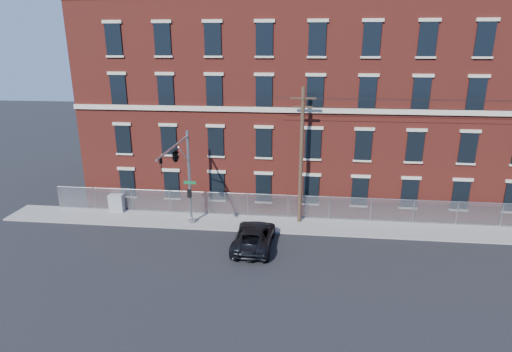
{
  "coord_description": "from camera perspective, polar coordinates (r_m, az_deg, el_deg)",
  "views": [
    {
      "loc": [
        1.99,
        -23.66,
        12.89
      ],
      "look_at": [
        -1.09,
        4.0,
        4.1
      ],
      "focal_mm": 29.39,
      "sensor_mm": 36.0,
      "label": 1
    }
  ],
  "objects": [
    {
      "name": "ground",
      "position": [
        27.02,
        1.38,
        -10.97
      ],
      "size": [
        140.0,
        140.0,
        0.0
      ],
      "primitive_type": "plane",
      "color": "black",
      "rests_on": "ground"
    },
    {
      "name": "sidewalk",
      "position": [
        32.96,
        23.64,
        -6.95
      ],
      "size": [
        65.0,
        3.0,
        0.12
      ],
      "primitive_type": "cube",
      "color": "gray",
      "rests_on": "ground"
    },
    {
      "name": "mill_building",
      "position": [
        39.19,
        21.4,
        9.4
      ],
      "size": [
        55.3,
        14.32,
        16.3
      ],
      "color": "maroon",
      "rests_on": "ground"
    },
    {
      "name": "chain_link_fence",
      "position": [
        33.74,
        23.23,
        -4.51
      ],
      "size": [
        59.06,
        0.06,
        1.85
      ],
      "color": "#A5A8AD",
      "rests_on": "ground"
    },
    {
      "name": "traffic_signal_mast",
      "position": [
        28.07,
        -10.43,
        1.73
      ],
      "size": [
        0.9,
        6.75,
        7.0
      ],
      "color": "#9EA0A5",
      "rests_on": "ground"
    },
    {
      "name": "utility_pole_near",
      "position": [
        30.22,
        6.18,
        2.95
      ],
      "size": [
        1.8,
        0.28,
        10.0
      ],
      "color": "#423021",
      "rests_on": "ground"
    },
    {
      "name": "pickup_truck",
      "position": [
        28.0,
        -0.28,
        -8.18
      ],
      "size": [
        2.63,
        5.43,
        1.49
      ],
      "primitive_type": "imported",
      "rotation": [
        0.0,
        0.0,
        3.11
      ],
      "color": "black",
      "rests_on": "ground"
    },
    {
      "name": "utility_cabinet",
      "position": [
        35.14,
        -18.45,
        -3.5
      ],
      "size": [
        1.13,
        0.57,
        1.41
      ],
      "primitive_type": "cube",
      "rotation": [
        0.0,
        0.0,
        0.01
      ],
      "color": "gray",
      "rests_on": "sidewalk"
    }
  ]
}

